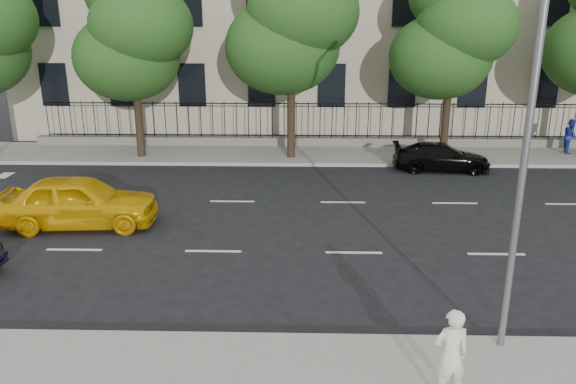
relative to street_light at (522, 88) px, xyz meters
The scene contains 12 objects.
ground 5.99m from the street_light, 144.73° to the left, with size 120.00×120.00×0.00m, color black.
far_sidewalk 16.75m from the street_light, 99.01° to the left, with size 60.00×4.00×0.15m, color gray.
lane_markings 8.67m from the street_light, 110.98° to the left, with size 49.60×4.62×0.01m, color silver, non-canonical shape.
iron_fence 18.21m from the street_light, 98.14° to the left, with size 30.00×0.50×2.20m.
street_light is the anchor object (origin of this frame).
tree_b 18.99m from the street_light, 127.15° to the left, with size 5.53×5.12×8.97m.
tree_c 15.82m from the street_light, 106.43° to the left, with size 5.89×5.50×9.80m.
tree_d 15.36m from the street_light, 80.48° to the left, with size 5.34×4.94×8.84m.
yellow_taxi 13.34m from the street_light, 150.71° to the left, with size 1.95×4.86×1.66m, color #E8AB0A.
black_sedan 14.17m from the street_light, 81.37° to the left, with size 1.67×4.11×1.19m, color black.
woman_near 4.94m from the street_light, 123.72° to the right, with size 0.62×0.41×1.69m, color white.
pedestrian_far 18.79m from the street_light, 61.48° to the left, with size 0.79×0.61×1.62m, color navy.
Camera 1 is at (-1.49, -12.17, 6.40)m, focal length 35.00 mm.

